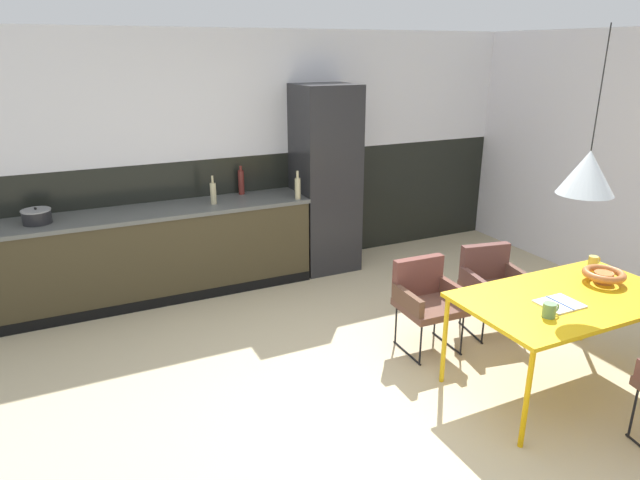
{
  "coord_description": "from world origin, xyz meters",
  "views": [
    {
      "loc": [
        -1.89,
        -2.87,
        2.41
      ],
      "look_at": [
        -0.15,
        0.79,
        1.02
      ],
      "focal_mm": 31.33,
      "sensor_mm": 36.0,
      "label": 1
    }
  ],
  "objects_px": {
    "cooking_pot": "(37,216)",
    "bottle_vinegar_dark": "(213,193)",
    "fruit_bowl": "(604,275)",
    "bottle_oil_tall": "(241,182)",
    "mug_tall_blue": "(593,262)",
    "refrigerator_column": "(325,180)",
    "dining_table": "(568,302)",
    "armchair_by_stool": "(491,278)",
    "pendant_lamp_over_table_near": "(588,173)",
    "mug_dark_espresso": "(550,310)",
    "open_book": "(560,304)",
    "bottle_spice_small": "(298,188)",
    "armchair_facing_counter": "(425,293)"
  },
  "relations": [
    {
      "from": "cooking_pot",
      "to": "bottle_vinegar_dark",
      "type": "relative_size",
      "value": 0.87
    },
    {
      "from": "fruit_bowl",
      "to": "bottle_oil_tall",
      "type": "height_order",
      "value": "bottle_oil_tall"
    },
    {
      "from": "cooking_pot",
      "to": "mug_tall_blue",
      "type": "bearing_deg",
      "value": -33.24
    },
    {
      "from": "refrigerator_column",
      "to": "cooking_pot",
      "type": "bearing_deg",
      "value": -179.84
    },
    {
      "from": "dining_table",
      "to": "bottle_vinegar_dark",
      "type": "relative_size",
      "value": 5.39
    },
    {
      "from": "mug_tall_blue",
      "to": "bottle_oil_tall",
      "type": "xyz_separation_m",
      "value": [
        -2.02,
        2.86,
        0.26
      ]
    },
    {
      "from": "armchair_by_stool",
      "to": "mug_tall_blue",
      "type": "xyz_separation_m",
      "value": [
        0.45,
        -0.64,
        0.3
      ]
    },
    {
      "from": "mug_tall_blue",
      "to": "refrigerator_column",
      "type": "bearing_deg",
      "value": 112.84
    },
    {
      "from": "pendant_lamp_over_table_near",
      "to": "mug_dark_espresso",
      "type": "bearing_deg",
      "value": -154.65
    },
    {
      "from": "pendant_lamp_over_table_near",
      "to": "open_book",
      "type": "bearing_deg",
      "value": -155.22
    },
    {
      "from": "mug_tall_blue",
      "to": "bottle_spice_small",
      "type": "bearing_deg",
      "value": 122.71
    },
    {
      "from": "bottle_oil_tall",
      "to": "pendant_lamp_over_table_near",
      "type": "height_order",
      "value": "pendant_lamp_over_table_near"
    },
    {
      "from": "bottle_spice_small",
      "to": "armchair_facing_counter",
      "type": "bearing_deg",
      "value": -78.04
    },
    {
      "from": "fruit_bowl",
      "to": "open_book",
      "type": "bearing_deg",
      "value": -166.7
    },
    {
      "from": "dining_table",
      "to": "open_book",
      "type": "bearing_deg",
      "value": -157.11
    },
    {
      "from": "refrigerator_column",
      "to": "dining_table",
      "type": "distance_m",
      "value": 3.01
    },
    {
      "from": "armchair_by_stool",
      "to": "mug_tall_blue",
      "type": "height_order",
      "value": "mug_tall_blue"
    },
    {
      "from": "refrigerator_column",
      "to": "pendant_lamp_over_table_near",
      "type": "height_order",
      "value": "pendant_lamp_over_table_near"
    },
    {
      "from": "armchair_facing_counter",
      "to": "open_book",
      "type": "height_order",
      "value": "armchair_facing_counter"
    },
    {
      "from": "fruit_bowl",
      "to": "mug_dark_espresso",
      "type": "bearing_deg",
      "value": -163.29
    },
    {
      "from": "armchair_by_stool",
      "to": "fruit_bowl",
      "type": "bearing_deg",
      "value": 117.21
    },
    {
      "from": "bottle_spice_small",
      "to": "bottle_oil_tall",
      "type": "relative_size",
      "value": 0.97
    },
    {
      "from": "bottle_oil_tall",
      "to": "bottle_vinegar_dark",
      "type": "xyz_separation_m",
      "value": [
        -0.38,
        -0.26,
        -0.02
      ]
    },
    {
      "from": "dining_table",
      "to": "mug_dark_espresso",
      "type": "xyz_separation_m",
      "value": [
        -0.38,
        -0.17,
        0.09
      ]
    },
    {
      "from": "open_book",
      "to": "mug_tall_blue",
      "type": "bearing_deg",
      "value": 26.0
    },
    {
      "from": "open_book",
      "to": "cooking_pot",
      "type": "relative_size",
      "value": 1.09
    },
    {
      "from": "armchair_by_stool",
      "to": "mug_dark_espresso",
      "type": "xyz_separation_m",
      "value": [
        -0.55,
        -1.13,
        0.3
      ]
    },
    {
      "from": "cooking_pot",
      "to": "pendant_lamp_over_table_near",
      "type": "bearing_deg",
      "value": -40.79
    },
    {
      "from": "armchair_by_stool",
      "to": "bottle_oil_tall",
      "type": "xyz_separation_m",
      "value": [
        -1.57,
        2.22,
        0.56
      ]
    },
    {
      "from": "refrigerator_column",
      "to": "fruit_bowl",
      "type": "bearing_deg",
      "value": -72.06
    },
    {
      "from": "mug_dark_espresso",
      "to": "armchair_by_stool",
      "type": "bearing_deg",
      "value": 64.1
    },
    {
      "from": "armchair_by_stool",
      "to": "mug_dark_espresso",
      "type": "height_order",
      "value": "mug_dark_espresso"
    },
    {
      "from": "dining_table",
      "to": "bottle_vinegar_dark",
      "type": "xyz_separation_m",
      "value": [
        -1.78,
        2.91,
        0.34
      ]
    },
    {
      "from": "open_book",
      "to": "pendant_lamp_over_table_near",
      "type": "bearing_deg",
      "value": 24.78
    },
    {
      "from": "armchair_by_stool",
      "to": "cooking_pot",
      "type": "relative_size",
      "value": 2.96
    },
    {
      "from": "armchair_facing_counter",
      "to": "refrigerator_column",
      "type": "bearing_deg",
      "value": -89.53
    },
    {
      "from": "open_book",
      "to": "bottle_vinegar_dark",
      "type": "bearing_deg",
      "value": 118.39
    },
    {
      "from": "armchair_by_stool",
      "to": "mug_dark_espresso",
      "type": "distance_m",
      "value": 1.29
    },
    {
      "from": "bottle_vinegar_dark",
      "to": "bottle_spice_small",
      "type": "bearing_deg",
      "value": -12.53
    },
    {
      "from": "armchair_by_stool",
      "to": "bottle_oil_tall",
      "type": "relative_size",
      "value": 2.44
    },
    {
      "from": "fruit_bowl",
      "to": "bottle_vinegar_dark",
      "type": "height_order",
      "value": "bottle_vinegar_dark"
    },
    {
      "from": "dining_table",
      "to": "open_book",
      "type": "xyz_separation_m",
      "value": [
        -0.17,
        -0.07,
        0.05
      ]
    },
    {
      "from": "dining_table",
      "to": "pendant_lamp_over_table_near",
      "type": "height_order",
      "value": "pendant_lamp_over_table_near"
    },
    {
      "from": "armchair_by_stool",
      "to": "armchair_facing_counter",
      "type": "distance_m",
      "value": 0.72
    },
    {
      "from": "bottle_vinegar_dark",
      "to": "fruit_bowl",
      "type": "bearing_deg",
      "value": -52.0
    },
    {
      "from": "armchair_facing_counter",
      "to": "fruit_bowl",
      "type": "relative_size",
      "value": 2.44
    },
    {
      "from": "mug_dark_espresso",
      "to": "bottle_spice_small",
      "type": "distance_m",
      "value": 2.96
    },
    {
      "from": "fruit_bowl",
      "to": "open_book",
      "type": "xyz_separation_m",
      "value": [
        -0.61,
        -0.14,
        -0.06
      ]
    },
    {
      "from": "armchair_facing_counter",
      "to": "bottle_vinegar_dark",
      "type": "bearing_deg",
      "value": -56.04
    },
    {
      "from": "dining_table",
      "to": "refrigerator_column",
      "type": "bearing_deg",
      "value": 99.59
    }
  ]
}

